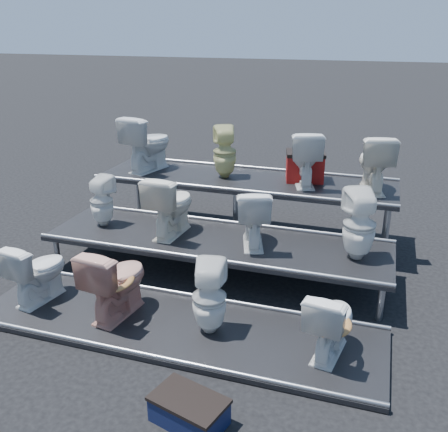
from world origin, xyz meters
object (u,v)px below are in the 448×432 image
(toilet_1, at_px, (116,280))
(toilet_5, at_px, (171,204))
(toilet_9, at_px, (225,152))
(toilet_10, at_px, (305,158))
(red_crate, at_px, (305,168))
(step_stool, at_px, (189,412))
(toilet_6, at_px, (253,217))
(toilet_4, at_px, (102,201))
(toilet_2, at_px, (209,297))
(toilet_3, at_px, (330,321))
(toilet_11, at_px, (374,163))
(toilet_7, at_px, (359,225))
(toilet_0, at_px, (38,271))
(toilet_8, at_px, (148,143))

(toilet_1, height_order, toilet_5, toilet_5)
(toilet_9, relative_size, toilet_10, 0.97)
(toilet_9, relative_size, red_crate, 1.45)
(step_stool, bearing_deg, toilet_6, 109.07)
(toilet_4, bearing_deg, toilet_2, 153.01)
(toilet_1, height_order, toilet_6, toilet_6)
(toilet_2, relative_size, toilet_5, 0.97)
(toilet_1, distance_m, toilet_3, 2.19)
(toilet_1, bearing_deg, red_crate, -109.80)
(toilet_11, distance_m, red_crate, 0.97)
(toilet_3, height_order, toilet_10, toilet_10)
(toilet_4, xyz_separation_m, toilet_7, (3.23, 0.00, 0.07))
(toilet_3, distance_m, toilet_4, 3.39)
(toilet_7, bearing_deg, red_crate, -82.75)
(toilet_10, bearing_deg, toilet_1, 44.55)
(toilet_0, bearing_deg, toilet_7, -148.43)
(toilet_11, bearing_deg, toilet_5, 16.89)
(toilet_0, bearing_deg, toilet_3, -169.99)
(toilet_0, xyz_separation_m, red_crate, (2.43, 2.79, 0.63))
(toilet_10, bearing_deg, toilet_4, 12.71)
(toilet_0, xyz_separation_m, toilet_7, (3.29, 1.30, 0.45))
(toilet_0, height_order, toilet_3, toilet_0)
(toilet_3, height_order, toilet_8, toilet_8)
(toilet_0, relative_size, step_stool, 1.24)
(toilet_3, relative_size, red_crate, 1.33)
(toilet_8, bearing_deg, toilet_1, 123.54)
(toilet_5, distance_m, toilet_11, 2.70)
(toilet_2, distance_m, step_stool, 1.22)
(toilet_6, height_order, toilet_9, toilet_9)
(toilet_1, height_order, step_stool, toilet_1)
(toilet_6, distance_m, toilet_7, 1.21)
(toilet_9, xyz_separation_m, toilet_10, (1.14, 0.00, 0.01))
(toilet_2, xyz_separation_m, red_crate, (0.44, 2.79, 0.61))
(toilet_1, bearing_deg, toilet_2, -172.19)
(toilet_0, xyz_separation_m, toilet_5, (1.03, 1.30, 0.44))
(toilet_2, relative_size, toilet_10, 1.00)
(toilet_1, height_order, toilet_3, toilet_1)
(toilet_11, xyz_separation_m, red_crate, (-0.93, 0.19, -0.20))
(toilet_3, bearing_deg, toilet_1, 9.78)
(toilet_7, relative_size, toilet_8, 0.97)
(toilet_3, bearing_deg, toilet_11, -84.58)
(toilet_8, height_order, toilet_10, toilet_8)
(step_stool, bearing_deg, toilet_0, 168.18)
(toilet_9, bearing_deg, step_stool, 79.80)
(red_crate, bearing_deg, toilet_11, -24.86)
(toilet_3, distance_m, step_stool, 1.51)
(toilet_5, xyz_separation_m, toilet_6, (1.05, 0.00, -0.03))
(toilet_0, relative_size, toilet_9, 0.95)
(toilet_3, bearing_deg, toilet_10, -64.88)
(toilet_4, height_order, red_crate, red_crate)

